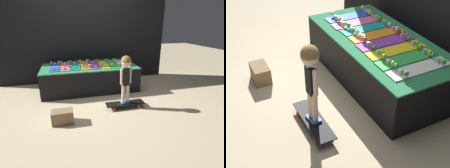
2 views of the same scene
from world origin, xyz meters
TOP-DOWN VIEW (x-y plane):
  - ground_plane at (0.00, 0.00)m, footprint 16.00×16.00m
  - display_rack at (0.00, 0.56)m, footprint 2.11×1.01m
  - skateboard_blue_on_rack at (-0.76, 0.57)m, footprint 0.19×0.74m
  - skateboard_pink_on_rack at (-0.54, 0.56)m, footprint 0.19×0.74m
  - skateboard_teal_on_rack at (-0.33, 0.59)m, footprint 0.19×0.74m
  - skateboard_orange_on_rack at (-0.11, 0.59)m, footprint 0.19×0.74m
  - skateboard_purple_on_rack at (0.11, 0.57)m, footprint 0.19×0.74m
  - skateboard_yellow_on_rack at (0.33, 0.56)m, footprint 0.19×0.74m
  - skateboard_green_on_rack at (0.54, 0.55)m, footprint 0.19×0.74m
  - skateboard_white_on_rack at (0.76, 0.55)m, footprint 0.19×0.74m
  - skateboard_on_floor at (0.49, -0.56)m, footprint 0.72×0.21m
  - child at (0.49, -0.56)m, footprint 0.21×0.18m
  - storage_box at (-0.62, -0.82)m, footprint 0.33×0.20m

SIDE VIEW (x-z plane):
  - ground_plane at x=0.00m, z-range 0.00..0.00m
  - skateboard_on_floor at x=0.49m, z-range 0.03..0.12m
  - storage_box at x=-0.62m, z-range 0.00..0.21m
  - display_rack at x=0.00m, z-range 0.00..0.56m
  - skateboard_blue_on_rack at x=-0.76m, z-range 0.53..0.62m
  - skateboard_pink_on_rack at x=-0.54m, z-range 0.53..0.62m
  - skateboard_teal_on_rack at x=-0.33m, z-range 0.53..0.62m
  - skateboard_orange_on_rack at x=-0.11m, z-range 0.53..0.62m
  - skateboard_purple_on_rack at x=0.11m, z-range 0.53..0.62m
  - skateboard_yellow_on_rack at x=0.33m, z-range 0.53..0.62m
  - skateboard_green_on_rack at x=0.54m, z-range 0.53..0.62m
  - skateboard_white_on_rack at x=0.76m, z-range 0.53..0.62m
  - child at x=0.49m, z-range 0.27..1.15m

